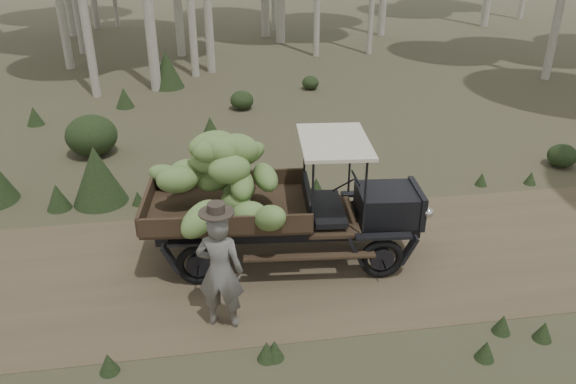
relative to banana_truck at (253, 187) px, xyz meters
name	(u,v)px	position (x,y,z in m)	size (l,w,h in m)	color
ground	(356,258)	(1.75, -0.30, -1.37)	(120.00, 120.00, 0.00)	#473D2B
dirt_track	(356,257)	(1.75, -0.30, -1.37)	(70.00, 4.00, 0.01)	brown
banana_truck	(253,187)	(0.00, 0.00, 0.00)	(4.87, 2.53, 2.41)	black
farmer	(220,270)	(-0.65, -1.70, -0.43)	(0.76, 0.61, 2.00)	#5D5A55
undergrowth	(297,381)	(0.13, -3.55, -0.82)	(21.55, 24.24, 1.39)	#233319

